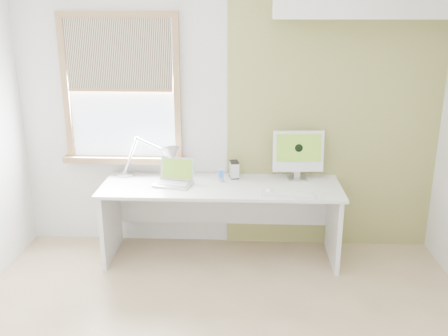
# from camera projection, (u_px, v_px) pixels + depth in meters

# --- Properties ---
(room) EXTENTS (4.04, 3.54, 2.64)m
(room) POSITION_uv_depth(u_px,v_px,m) (216.00, 173.00, 3.07)
(room) COLOR tan
(room) RESTS_ON ground
(accent_wall) EXTENTS (2.00, 0.02, 2.60)m
(accent_wall) POSITION_uv_depth(u_px,v_px,m) (333.00, 117.00, 4.69)
(accent_wall) COLOR olive
(accent_wall) RESTS_ON room
(window) EXTENTS (1.20, 0.14, 1.42)m
(window) POSITION_uv_depth(u_px,v_px,m) (121.00, 90.00, 4.67)
(window) COLOR olive
(window) RESTS_ON room
(desk) EXTENTS (2.20, 0.70, 0.73)m
(desk) POSITION_uv_depth(u_px,v_px,m) (221.00, 202.00, 4.68)
(desk) COLOR silver
(desk) RESTS_ON room
(desk_lamp) EXTENTS (0.68, 0.31, 0.39)m
(desk_lamp) POSITION_uv_depth(u_px,v_px,m) (162.00, 157.00, 4.69)
(desk_lamp) COLOR #B6B9BB
(desk_lamp) RESTS_ON desk
(laptop) EXTENTS (0.38, 0.33, 0.23)m
(laptop) POSITION_uv_depth(u_px,v_px,m) (175.00, 178.00, 4.59)
(laptop) COLOR #B6B9BB
(laptop) RESTS_ON desk
(phone_dock) EXTENTS (0.08, 0.08, 0.12)m
(phone_dock) POSITION_uv_depth(u_px,v_px,m) (221.00, 178.00, 4.65)
(phone_dock) COLOR #B6B9BB
(phone_dock) RESTS_ON desk
(external_drive) EXTENTS (0.10, 0.14, 0.16)m
(external_drive) POSITION_uv_depth(u_px,v_px,m) (234.00, 170.00, 4.74)
(external_drive) COLOR #B6B9BB
(external_drive) RESTS_ON desk
(imac) EXTENTS (0.48, 0.17, 0.47)m
(imac) POSITION_uv_depth(u_px,v_px,m) (298.00, 152.00, 4.66)
(imac) COLOR #B6B9BB
(imac) RESTS_ON desk
(keyboard) EXTENTS (0.47, 0.18, 0.02)m
(keyboard) POSITION_uv_depth(u_px,v_px,m) (288.00, 194.00, 4.31)
(keyboard) COLOR white
(keyboard) RESTS_ON desk
(mouse) EXTENTS (0.08, 0.11, 0.03)m
(mouse) POSITION_uv_depth(u_px,v_px,m) (269.00, 191.00, 4.38)
(mouse) COLOR white
(mouse) RESTS_ON desk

